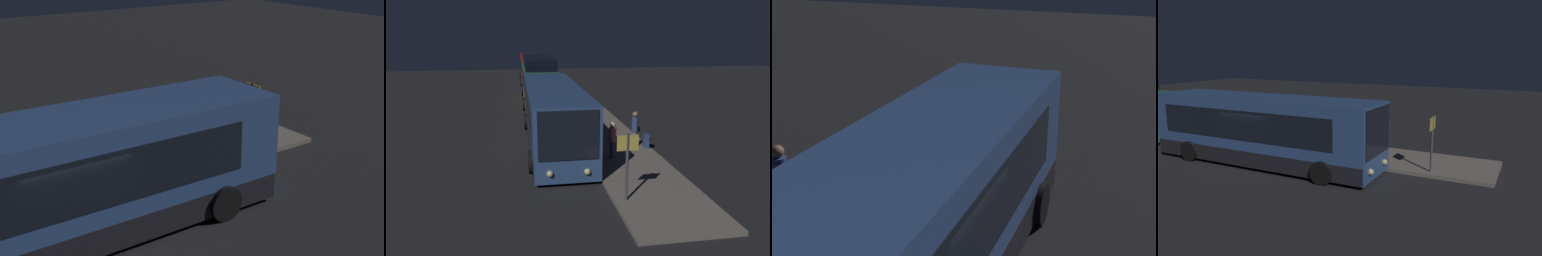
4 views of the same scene
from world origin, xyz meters
TOP-DOWN VIEW (x-y plane):
  - ground at (0.00, 0.00)m, footprint 80.00×80.00m
  - platform at (0.00, 3.26)m, footprint 20.00×3.32m
  - bus_lead at (0.11, 0.27)m, footprint 11.30×2.88m
  - bus_second at (-12.52, 0.27)m, footprint 10.74×2.81m
  - bus_third at (-25.17, 0.27)m, footprint 11.56×2.85m
  - passenger_boarding at (2.99, 2.65)m, footprint 0.43×0.43m
  - passenger_waiting at (1.69, 4.11)m, footprint 0.56×0.56m
  - suitcase at (1.83, 4.66)m, footprint 0.40×0.21m
  - sign_post at (7.43, 2.00)m, footprint 0.10×0.73m
  - trash_bin at (-2.17, 2.69)m, footprint 0.44×0.44m

SIDE VIEW (x-z plane):
  - ground at x=0.00m, z-range 0.00..0.00m
  - platform at x=0.00m, z-range 0.00..0.15m
  - trash_bin at x=-2.17m, z-range 0.15..0.80m
  - suitcase at x=1.83m, z-range 0.03..0.99m
  - passenger_boarding at x=2.99m, z-range 0.24..1.91m
  - passenger_waiting at x=1.69m, z-range 0.26..2.08m
  - bus_third at x=-25.17m, z-range -0.01..2.94m
  - bus_lead at x=0.11m, z-range -0.01..3.08m
  - bus_second at x=-12.52m, z-range -0.18..3.51m
  - sign_post at x=7.43m, z-range 0.50..2.86m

